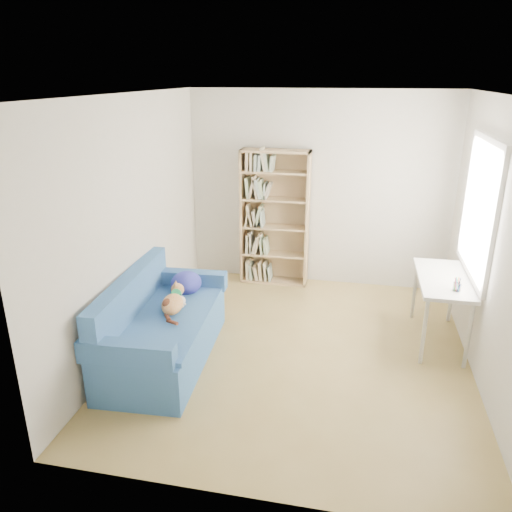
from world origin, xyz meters
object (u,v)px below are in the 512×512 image
at_px(pen_cup, 457,286).
at_px(bookshelf, 275,223).
at_px(sofa, 161,328).
at_px(desk, 443,284).

bearing_deg(pen_cup, bookshelf, 142.33).
height_order(sofa, bookshelf, bookshelf).
distance_m(bookshelf, pen_cup, 2.66).
xyz_separation_m(bookshelf, pen_cup, (2.11, -1.63, -0.05)).
distance_m(desk, pen_cup, 0.37).
bearing_deg(desk, bookshelf, 147.61).
xyz_separation_m(sofa, desk, (2.82, 0.94, 0.33)).
distance_m(sofa, bookshelf, 2.42).
relative_size(desk, pen_cup, 7.78).
height_order(desk, pen_cup, pen_cup).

